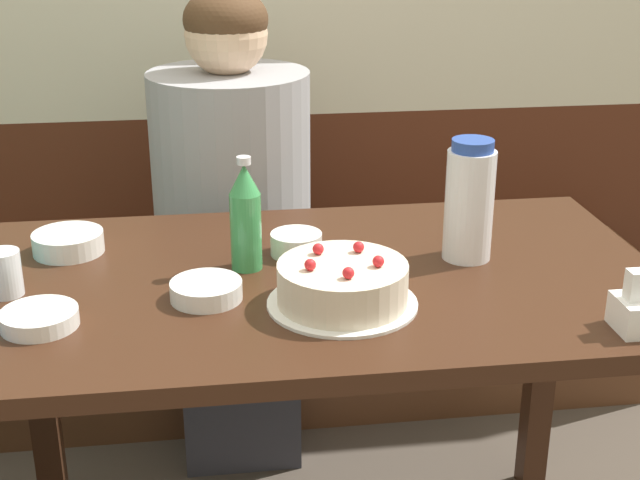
# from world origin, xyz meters

# --- Properties ---
(bench_seat) EXTENTS (2.15, 0.38, 0.43)m
(bench_seat) POSITION_xyz_m (0.00, 0.83, 0.21)
(bench_seat) COLOR #56331E
(bench_seat) RESTS_ON ground_plane
(dining_table) EXTENTS (1.28, 0.74, 0.76)m
(dining_table) POSITION_xyz_m (0.00, 0.00, 0.65)
(dining_table) COLOR #381E11
(dining_table) RESTS_ON ground_plane
(birthday_cake) EXTENTS (0.26, 0.26, 0.10)m
(birthday_cake) POSITION_xyz_m (0.02, -0.13, 0.80)
(birthday_cake) COLOR white
(birthday_cake) RESTS_ON dining_table
(water_pitcher) EXTENTS (0.09, 0.09, 0.24)m
(water_pitcher) POSITION_xyz_m (0.30, 0.05, 0.88)
(water_pitcher) COLOR white
(water_pitcher) RESTS_ON dining_table
(soju_bottle) EXTENTS (0.06, 0.06, 0.22)m
(soju_bottle) POSITION_xyz_m (-0.13, 0.05, 0.87)
(soju_bottle) COLOR #388E4C
(soju_bottle) RESTS_ON dining_table
(bowl_soup_white) EXTENTS (0.10, 0.10, 0.04)m
(bowl_soup_white) POSITION_xyz_m (-0.03, 0.11, 0.78)
(bowl_soup_white) COLOR white
(bowl_soup_white) RESTS_ON dining_table
(bowl_rice_small) EXTENTS (0.13, 0.13, 0.03)m
(bowl_rice_small) POSITION_xyz_m (-0.21, -0.08, 0.78)
(bowl_rice_small) COLOR white
(bowl_rice_small) RESTS_ON dining_table
(bowl_side_dish) EXTENTS (0.13, 0.13, 0.03)m
(bowl_side_dish) POSITION_xyz_m (-0.48, -0.14, 0.78)
(bowl_side_dish) COLOR white
(bowl_side_dish) RESTS_ON dining_table
(bowl_sauce_shallow) EXTENTS (0.14, 0.14, 0.04)m
(bowl_sauce_shallow) POSITION_xyz_m (-0.47, 0.18, 0.78)
(bowl_sauce_shallow) COLOR white
(bowl_sauce_shallow) RESTS_ON dining_table
(glass_water_tall) EXTENTS (0.06, 0.06, 0.08)m
(glass_water_tall) POSITION_xyz_m (-0.56, -0.01, 0.80)
(glass_water_tall) COLOR silver
(glass_water_tall) RESTS_ON dining_table
(person_pale_blue_shirt) EXTENTS (0.39, 0.39, 1.22)m
(person_pale_blue_shirt) POSITION_xyz_m (-0.13, 0.63, 0.61)
(person_pale_blue_shirt) COLOR #33333D
(person_pale_blue_shirt) RESTS_ON ground_plane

